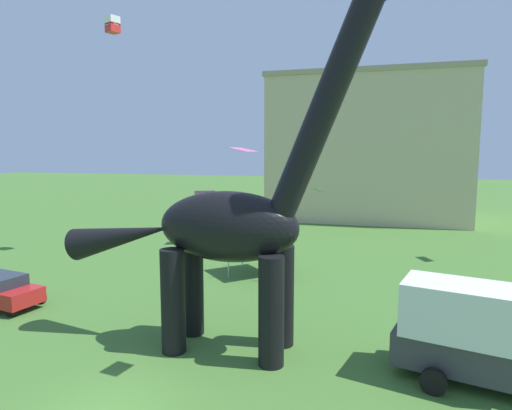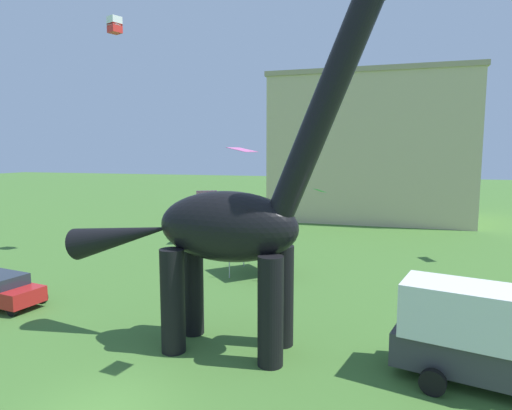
% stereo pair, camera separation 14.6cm
% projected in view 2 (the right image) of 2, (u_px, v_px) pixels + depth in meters
% --- Properties ---
extents(dinosaur_sculpture, '(12.24, 2.59, 12.80)m').
position_uv_depth(dinosaur_sculpture, '(226.00, 226.00, 15.91)').
color(dinosaur_sculpture, black).
rests_on(dinosaur_sculpture, ground_plane).
extents(parked_sedan_left, '(4.42, 2.40, 1.55)m').
position_uv_depth(parked_sedan_left, '(1.00, 289.00, 20.84)').
color(parked_sedan_left, red).
rests_on(parked_sedan_left, ground_plane).
extents(parked_box_truck, '(5.94, 3.37, 3.20)m').
position_uv_depth(parked_box_truck, '(485.00, 335.00, 13.60)').
color(parked_box_truck, '#38383D').
rests_on(parked_box_truck, ground_plane).
extents(festival_canopy_tent, '(3.15, 3.15, 3.00)m').
position_uv_depth(festival_canopy_tent, '(258.00, 232.00, 26.14)').
color(festival_canopy_tent, '#B2B2B7').
rests_on(festival_canopy_tent, ground_plane).
extents(kite_drifting, '(1.01, 1.07, 0.24)m').
position_uv_depth(kite_drifting, '(320.00, 191.00, 30.99)').
color(kite_drifting, green).
extents(kite_high_right, '(0.99, 0.99, 1.08)m').
position_uv_depth(kite_high_right, '(115.00, 25.00, 29.93)').
color(kite_high_right, white).
extents(kite_mid_center, '(1.94, 1.71, 2.05)m').
position_uv_depth(kite_mid_center, '(207.00, 193.00, 34.46)').
color(kite_mid_center, purple).
extents(kite_high_left, '(0.80, 0.98, 0.15)m').
position_uv_depth(kite_high_left, '(242.00, 150.00, 13.25)').
color(kite_high_left, pink).
extents(background_building_block, '(20.80, 13.82, 15.51)m').
position_uv_depth(background_building_block, '(370.00, 148.00, 49.03)').
color(background_building_block, '#CCB78E').
rests_on(background_building_block, ground_plane).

